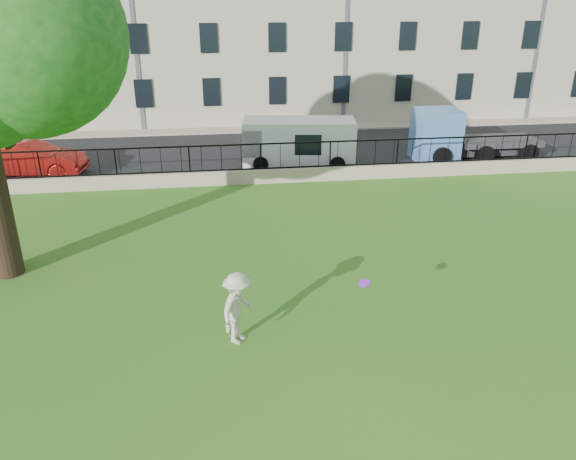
{
  "coord_description": "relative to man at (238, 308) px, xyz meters",
  "views": [
    {
      "loc": [
        -1.93,
        -11.06,
        7.61
      ],
      "look_at": [
        0.02,
        3.5,
        1.35
      ],
      "focal_mm": 35.0,
      "sensor_mm": 36.0,
      "label": 1
    }
  ],
  "objects": [
    {
      "name": "man",
      "position": [
        0.0,
        0.0,
        0.0
      ],
      "size": [
        1.16,
        1.32,
        1.78
      ],
      "primitive_type": "imported",
      "rotation": [
        0.0,
        0.0,
        1.02
      ],
      "color": "beige",
      "rests_on": "ground"
    },
    {
      "name": "iron_railing",
      "position": [
        1.59,
        11.82,
        0.26
      ],
      "size": [
        50.0,
        0.05,
        1.13
      ],
      "color": "black",
      "rests_on": "retaining_wall"
    },
    {
      "name": "building_row",
      "position": [
        1.59,
        27.39,
        6.03
      ],
      "size": [
        56.4,
        10.4,
        13.8
      ],
      "color": "#B1AB8D",
      "rests_on": "ground"
    },
    {
      "name": "frisbee",
      "position": [
        2.89,
        -0.28,
        0.6
      ],
      "size": [
        0.35,
        0.35,
        0.12
      ],
      "primitive_type": "cylinder",
      "rotation": [
        0.21,
        -0.14,
        -0.38
      ],
      "color": "purple"
    },
    {
      "name": "ground",
      "position": [
        1.59,
        -0.18,
        -0.89
      ],
      "size": [
        120.0,
        120.0,
        0.0
      ],
      "primitive_type": "plane",
      "color": "#2A6B19",
      "rests_on": "ground"
    },
    {
      "name": "white_van",
      "position": [
        3.59,
        14.22,
        0.2
      ],
      "size": [
        5.39,
        2.68,
        2.17
      ],
      "primitive_type": "cube",
      "rotation": [
        0.0,
        0.0,
        -0.13
      ],
      "color": "silver",
      "rests_on": "street"
    },
    {
      "name": "street",
      "position": [
        1.59,
        16.52,
        -0.88
      ],
      "size": [
        60.0,
        9.0,
        0.01
      ],
      "primitive_type": "cube",
      "color": "black",
      "rests_on": "ground"
    },
    {
      "name": "red_sedan",
      "position": [
        -8.4,
        14.22,
        -0.14
      ],
      "size": [
        4.68,
        2.08,
        1.49
      ],
      "primitive_type": "imported",
      "rotation": [
        0.0,
        0.0,
        1.46
      ],
      "color": "#A31914",
      "rests_on": "street"
    },
    {
      "name": "retaining_wall",
      "position": [
        1.59,
        11.82,
        -0.59
      ],
      "size": [
        50.0,
        0.4,
        0.6
      ],
      "primitive_type": "cube",
      "color": "tan",
      "rests_on": "ground"
    },
    {
      "name": "blue_truck",
      "position": [
        12.2,
        14.22,
        0.34
      ],
      "size": [
        5.87,
        2.13,
        2.46
      ],
      "primitive_type": "cube",
      "rotation": [
        0.0,
        0.0,
        -0.01
      ],
      "color": "#5785CC",
      "rests_on": "street"
    },
    {
      "name": "sidewalk",
      "position": [
        1.59,
        21.72,
        -0.83
      ],
      "size": [
        60.0,
        1.4,
        0.12
      ],
      "primitive_type": "cube",
      "color": "tan",
      "rests_on": "ground"
    }
  ]
}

